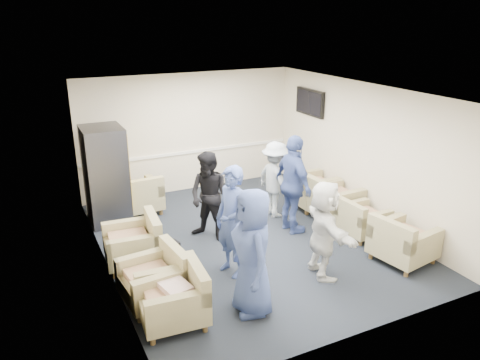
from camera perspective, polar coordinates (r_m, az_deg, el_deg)
name	(u,v)px	position (r m, az deg, el deg)	size (l,w,h in m)	color
floor	(248,240)	(8.64, 1.01, -7.31)	(6.00, 6.00, 0.00)	black
ceiling	(249,92)	(7.79, 1.13, 10.68)	(6.00, 6.00, 0.00)	silver
back_wall	(189,133)	(10.77, -6.22, 5.75)	(5.00, 0.02, 2.70)	beige
front_wall	(363,242)	(5.81, 14.72, -7.27)	(5.00, 0.02, 2.70)	beige
left_wall	(102,193)	(7.39, -16.49, -1.51)	(0.02, 6.00, 2.70)	beige
right_wall	(363,152)	(9.47, 14.71, 3.27)	(0.02, 6.00, 2.70)	beige
chair_rail	(190,152)	(10.87, -6.09, 3.42)	(4.98, 0.04, 0.06)	white
tv	(310,102)	(10.66, 8.51, 9.34)	(0.10, 1.00, 0.58)	black
armchair_left_near	(176,299)	(6.45, -7.76, -14.24)	(0.91, 0.91, 0.68)	#988E62
armchair_left_mid	(157,280)	(6.91, -10.08, -11.89)	(0.92, 0.92, 0.68)	#988E62
armchair_left_far	(136,244)	(7.93, -12.57, -7.61)	(0.94, 0.94, 0.69)	#988E62
armchair_right_near	(401,243)	(8.21, 19.05, -7.29)	(1.00, 1.00, 0.70)	#988E62
armchair_right_midnear	(361,221)	(8.95, 14.49, -4.81)	(0.79, 0.79, 0.61)	#988E62
armchair_right_midfar	(331,201)	(9.56, 10.99, -2.53)	(0.95, 0.95, 0.73)	#988E62
armchair_right_far	(310,190)	(10.07, 8.55, -1.25)	(0.91, 0.91, 0.72)	#988E62
armchair_corner	(139,197)	(9.85, -12.23, -2.05)	(0.93, 0.93, 0.70)	#988E62
vending_machine	(106,175)	(9.45, -16.02, 0.59)	(0.77, 0.90, 1.91)	#4B4B52
backpack	(171,251)	(7.84, -8.45, -8.54)	(0.31, 0.26, 0.46)	black
pillow	(175,288)	(6.36, -7.93, -12.93)	(0.44, 0.33, 0.13)	silver
person_front_left	(253,252)	(6.33, 1.54, -8.81)	(0.88, 0.57, 1.80)	#3A4D8D
person_mid_left	(232,222)	(7.22, -0.99, -5.09)	(0.65, 0.43, 1.78)	#3A4D8D
person_back_left	(210,197)	(8.40, -3.72, -2.04)	(0.80, 0.62, 1.64)	black
person_back_right	(276,180)	(9.39, 4.35, 0.05)	(1.00, 0.58, 1.55)	silver
person_mid_right	(293,185)	(8.67, 6.52, -0.59)	(1.10, 0.46, 1.87)	#3A4D8D
person_front_right	(324,229)	(7.33, 10.22, -5.95)	(1.46, 0.46, 1.57)	silver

